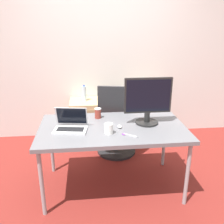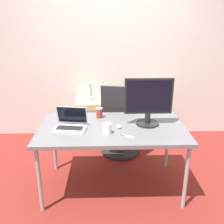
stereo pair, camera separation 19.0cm
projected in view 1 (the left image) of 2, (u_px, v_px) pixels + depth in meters
The scene contains 13 objects.
ground_plane at pixel (112, 185), 2.94m from camera, with size 14.00×14.00×0.00m, color maroon.
wall_back at pixel (102, 57), 3.93m from camera, with size 10.00×0.05×2.60m.
desk at pixel (112, 131), 2.70m from camera, with size 1.56×0.89×0.76m.
office_chair at pixel (116, 129), 3.51m from camera, with size 0.57×0.61×1.06m.
cabinet_left at pixel (85, 121), 3.95m from camera, with size 0.45×0.51×0.67m.
cabinet_right at pixel (144, 119), 4.05m from camera, with size 0.45×0.51×0.67m.
water_bottle at pixel (84, 93), 3.80m from camera, with size 0.07×0.07×0.25m.
laptop_center at pixel (71, 125), 2.60m from camera, with size 0.37×0.31×0.22m.
monitor at pixel (148, 101), 2.68m from camera, with size 0.51×0.25×0.51m.
mouse at pixel (120, 127), 2.64m from camera, with size 0.04×0.07×0.03m.
coffee_cup_white at pixel (109, 129), 2.49m from camera, with size 0.09×0.09×0.11m.
coffee_cup_brown at pixel (98, 113), 2.90m from camera, with size 0.08×0.08×0.12m.
scissors at pixel (128, 135), 2.47m from camera, with size 0.15×0.12×0.01m.
Camera 1 is at (-0.27, -2.45, 1.81)m, focal length 40.00 mm.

